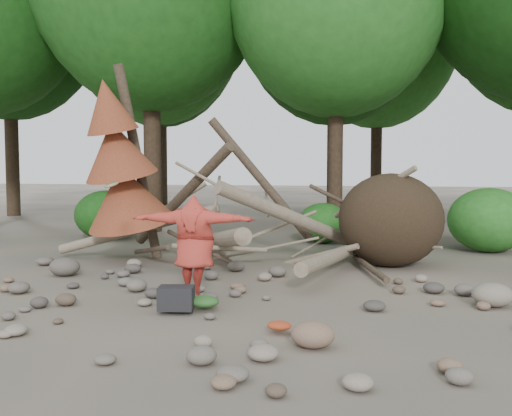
# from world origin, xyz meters

# --- Properties ---
(ground) EXTENTS (120.00, 120.00, 0.00)m
(ground) POSITION_xyz_m (0.00, 0.00, 0.00)
(ground) COLOR #514C44
(ground) RESTS_ON ground
(deadfall_pile) EXTENTS (8.55, 5.24, 3.30)m
(deadfall_pile) POSITION_xyz_m (2.02, 4.24, 0.95)
(deadfall_pile) COLOR #332619
(deadfall_pile) RESTS_ON ground
(dead_conifer) EXTENTS (2.06, 2.16, 4.35)m
(dead_conifer) POSITION_xyz_m (-3.12, 3.37, 2.11)
(dead_conifer) COLOR #4C3F30
(dead_conifer) RESTS_ON ground
(bush_left) EXTENTS (1.80, 1.80, 1.44)m
(bush_left) POSITION_xyz_m (-5.50, 7.20, 0.72)
(bush_left) COLOR #195015
(bush_left) RESTS_ON ground
(bush_mid) EXTENTS (1.40, 1.40, 1.12)m
(bush_mid) POSITION_xyz_m (0.80, 7.80, 0.56)
(bush_mid) COLOR #23651D
(bush_mid) RESTS_ON ground
(bush_right) EXTENTS (2.00, 2.00, 1.60)m
(bush_right) POSITION_xyz_m (5.00, 7.00, 0.80)
(bush_right) COLOR #2C7825
(bush_right) RESTS_ON ground
(frisbee_thrower) EXTENTS (2.78, 0.99, 1.80)m
(frisbee_thrower) POSITION_xyz_m (-0.38, 0.26, 0.87)
(frisbee_thrower) COLOR #AE3127
(frisbee_thrower) RESTS_ON ground
(backpack) EXTENTS (0.55, 0.42, 0.33)m
(backpack) POSITION_xyz_m (-0.42, -0.42, 0.17)
(backpack) COLOR black
(backpack) RESTS_ON ground
(cloth_green) EXTENTS (0.45, 0.38, 0.17)m
(cloth_green) POSITION_xyz_m (-0.09, -0.17, 0.08)
(cloth_green) COLOR #2B5C25
(cloth_green) RESTS_ON ground
(cloth_orange) EXTENTS (0.31, 0.26, 0.11)m
(cloth_orange) POSITION_xyz_m (1.21, -1.09, 0.06)
(cloth_orange) COLOR #9E371B
(cloth_orange) RESTS_ON ground
(boulder_front_right) EXTENTS (0.52, 0.46, 0.31)m
(boulder_front_right) POSITION_xyz_m (1.69, -1.55, 0.15)
(boulder_front_right) COLOR #816450
(boulder_front_right) RESTS_ON ground
(boulder_mid_right) EXTENTS (0.60, 0.54, 0.36)m
(boulder_mid_right) POSITION_xyz_m (4.08, 1.01, 0.18)
(boulder_mid_right) COLOR gray
(boulder_mid_right) RESTS_ON ground
(boulder_mid_left) EXTENTS (0.59, 0.53, 0.36)m
(boulder_mid_left) POSITION_xyz_m (-3.56, 1.80, 0.18)
(boulder_mid_left) COLOR #59524B
(boulder_mid_left) RESTS_ON ground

